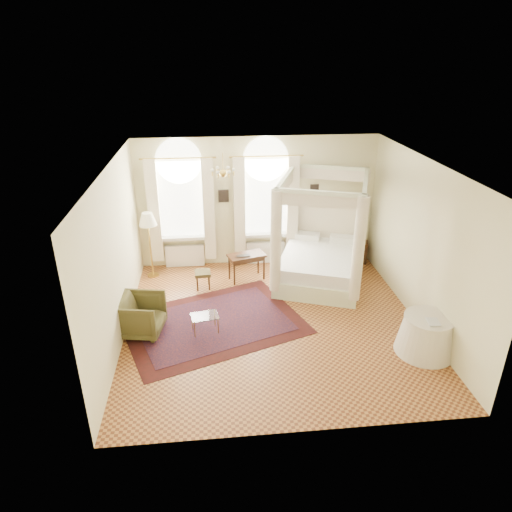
{
  "coord_description": "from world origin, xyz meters",
  "views": [
    {
      "loc": [
        -1.19,
        -7.99,
        5.24
      ],
      "look_at": [
        -0.31,
        0.4,
        1.35
      ],
      "focal_mm": 32.0,
      "sensor_mm": 36.0,
      "label": 1
    }
  ],
  "objects_px": {
    "writing_desk": "(247,258)",
    "stool": "(203,274)",
    "side_table": "(426,335)",
    "coffee_table": "(205,317)",
    "canopy_bed": "(320,259)",
    "nightstand": "(359,252)",
    "floor_lamp": "(148,222)",
    "armchair": "(141,315)"
  },
  "relations": [
    {
      "from": "nightstand",
      "to": "floor_lamp",
      "type": "xyz_separation_m",
      "value": [
        -5.39,
        -0.27,
        1.13
      ]
    },
    {
      "from": "writing_desk",
      "to": "side_table",
      "type": "relative_size",
      "value": 0.89
    },
    {
      "from": "side_table",
      "to": "coffee_table",
      "type": "bearing_deg",
      "value": 165.06
    },
    {
      "from": "nightstand",
      "to": "coffee_table",
      "type": "distance_m",
      "value": 5.02
    },
    {
      "from": "side_table",
      "to": "stool",
      "type": "bearing_deg",
      "value": 144.51
    },
    {
      "from": "stool",
      "to": "coffee_table",
      "type": "xyz_separation_m",
      "value": [
        0.04,
        -1.86,
        -0.02
      ]
    },
    {
      "from": "side_table",
      "to": "canopy_bed",
      "type": "bearing_deg",
      "value": 113.62
    },
    {
      "from": "coffee_table",
      "to": "canopy_bed",
      "type": "bearing_deg",
      "value": 34.49
    },
    {
      "from": "stool",
      "to": "armchair",
      "type": "relative_size",
      "value": 0.48
    },
    {
      "from": "canopy_bed",
      "to": "coffee_table",
      "type": "relative_size",
      "value": 4.8
    },
    {
      "from": "floor_lamp",
      "to": "side_table",
      "type": "relative_size",
      "value": 1.51
    },
    {
      "from": "canopy_bed",
      "to": "writing_desk",
      "type": "distance_m",
      "value": 1.78
    },
    {
      "from": "writing_desk",
      "to": "coffee_table",
      "type": "height_order",
      "value": "writing_desk"
    },
    {
      "from": "nightstand",
      "to": "side_table",
      "type": "relative_size",
      "value": 0.52
    },
    {
      "from": "armchair",
      "to": "floor_lamp",
      "type": "distance_m",
      "value": 2.73
    },
    {
      "from": "canopy_bed",
      "to": "stool",
      "type": "bearing_deg",
      "value": -178.87
    },
    {
      "from": "stool",
      "to": "side_table",
      "type": "bearing_deg",
      "value": -35.49
    },
    {
      "from": "side_table",
      "to": "armchair",
      "type": "bearing_deg",
      "value": 167.46
    },
    {
      "from": "canopy_bed",
      "to": "armchair",
      "type": "distance_m",
      "value": 4.44
    },
    {
      "from": "armchair",
      "to": "canopy_bed",
      "type": "bearing_deg",
      "value": -55.44
    },
    {
      "from": "writing_desk",
      "to": "stool",
      "type": "xyz_separation_m",
      "value": [
        -1.07,
        -0.34,
        -0.21
      ]
    },
    {
      "from": "coffee_table",
      "to": "floor_lamp",
      "type": "height_order",
      "value": "floor_lamp"
    },
    {
      "from": "armchair",
      "to": "side_table",
      "type": "xyz_separation_m",
      "value": [
        5.36,
        -1.19,
        -0.03
      ]
    },
    {
      "from": "nightstand",
      "to": "coffee_table",
      "type": "relative_size",
      "value": 0.94
    },
    {
      "from": "coffee_table",
      "to": "side_table",
      "type": "xyz_separation_m",
      "value": [
        4.1,
        -1.09,
        0.03
      ]
    },
    {
      "from": "nightstand",
      "to": "stool",
      "type": "bearing_deg",
      "value": -165.94
    },
    {
      "from": "nightstand",
      "to": "side_table",
      "type": "bearing_deg",
      "value": -90.0
    },
    {
      "from": "canopy_bed",
      "to": "writing_desk",
      "type": "bearing_deg",
      "value": 170.9
    },
    {
      "from": "canopy_bed",
      "to": "coffee_table",
      "type": "height_order",
      "value": "canopy_bed"
    },
    {
      "from": "nightstand",
      "to": "writing_desk",
      "type": "relative_size",
      "value": 0.58
    },
    {
      "from": "nightstand",
      "to": "stool",
      "type": "relative_size",
      "value": 1.35
    },
    {
      "from": "canopy_bed",
      "to": "nightstand",
      "type": "height_order",
      "value": "canopy_bed"
    },
    {
      "from": "nightstand",
      "to": "writing_desk",
      "type": "height_order",
      "value": "writing_desk"
    },
    {
      "from": "armchair",
      "to": "floor_lamp",
      "type": "relative_size",
      "value": 0.53
    },
    {
      "from": "floor_lamp",
      "to": "side_table",
      "type": "bearing_deg",
      "value": -34.59
    },
    {
      "from": "writing_desk",
      "to": "armchair",
      "type": "relative_size",
      "value": 1.12
    },
    {
      "from": "armchair",
      "to": "coffee_table",
      "type": "relative_size",
      "value": 1.45
    },
    {
      "from": "writing_desk",
      "to": "floor_lamp",
      "type": "xyz_separation_m",
      "value": [
        -2.32,
        0.43,
        0.85
      ]
    },
    {
      "from": "coffee_table",
      "to": "writing_desk",
      "type": "bearing_deg",
      "value": 64.87
    },
    {
      "from": "canopy_bed",
      "to": "stool",
      "type": "distance_m",
      "value": 2.83
    },
    {
      "from": "stool",
      "to": "side_table",
      "type": "relative_size",
      "value": 0.38
    },
    {
      "from": "writing_desk",
      "to": "floor_lamp",
      "type": "bearing_deg",
      "value": 169.47
    }
  ]
}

